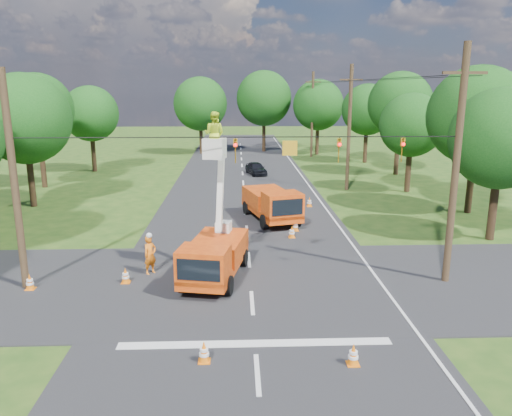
{
  "coord_description": "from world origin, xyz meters",
  "views": [
    {
      "loc": [
        -0.55,
        -18.06,
        8.26
      ],
      "look_at": [
        0.35,
        5.16,
        2.6
      ],
      "focal_mm": 35.0,
      "sensor_mm": 36.0,
      "label": 1
    }
  ],
  "objects_px": {
    "traffic_cone_3": "(295,225)",
    "pole_right_near": "(456,165)",
    "pole_right_far": "(312,114)",
    "tree_left_d": "(25,119)",
    "tree_far_c": "(318,105)",
    "ground_worker": "(150,255)",
    "tree_right_a": "(501,139)",
    "traffic_cone_1": "(353,355)",
    "tree_right_d": "(400,104)",
    "tree_right_b": "(477,116)",
    "tree_right_c": "(411,125)",
    "bucket_truck": "(214,245)",
    "traffic_cone_0": "(204,352)",
    "second_truck": "(272,203)",
    "distant_car": "(256,168)",
    "traffic_cone_5": "(30,282)",
    "pole_left": "(14,183)",
    "tree_left_e": "(37,109)",
    "pole_right_mid": "(349,127)",
    "tree_far_a": "(200,104)",
    "tree_left_f": "(91,114)",
    "tree_far_b": "(264,98)",
    "traffic_cone_2": "(292,232)",
    "traffic_cone_4": "(126,276)"
  },
  "relations": [
    {
      "from": "second_truck",
      "to": "distant_car",
      "type": "height_order",
      "value": "second_truck"
    },
    {
      "from": "traffic_cone_5",
      "to": "tree_right_c",
      "type": "bearing_deg",
      "value": 40.7
    },
    {
      "from": "traffic_cone_0",
      "to": "pole_right_mid",
      "type": "bearing_deg",
      "value": 68.92
    },
    {
      "from": "traffic_cone_1",
      "to": "tree_left_f",
      "type": "xyz_separation_m",
      "value": [
        -17.73,
        36.56,
        5.33
      ]
    },
    {
      "from": "traffic_cone_4",
      "to": "tree_far_c",
      "type": "height_order",
      "value": "tree_far_c"
    },
    {
      "from": "traffic_cone_1",
      "to": "tree_right_a",
      "type": "height_order",
      "value": "tree_right_a"
    },
    {
      "from": "distant_car",
      "to": "pole_right_mid",
      "type": "distance_m",
      "value": 11.29
    },
    {
      "from": "pole_right_far",
      "to": "tree_left_d",
      "type": "height_order",
      "value": "pole_right_far"
    },
    {
      "from": "traffic_cone_5",
      "to": "tree_far_a",
      "type": "bearing_deg",
      "value": 84.44
    },
    {
      "from": "pole_right_far",
      "to": "tree_far_b",
      "type": "relative_size",
      "value": 0.97
    },
    {
      "from": "second_truck",
      "to": "tree_right_a",
      "type": "height_order",
      "value": "tree_right_a"
    },
    {
      "from": "tree_far_c",
      "to": "traffic_cone_4",
      "type": "bearing_deg",
      "value": -109.63
    },
    {
      "from": "traffic_cone_5",
      "to": "pole_left",
      "type": "xyz_separation_m",
      "value": [
        -0.29,
        0.28,
        4.14
      ]
    },
    {
      "from": "tree_right_b",
      "to": "tree_right_c",
      "type": "distance_m",
      "value": 7.31
    },
    {
      "from": "traffic_cone_1",
      "to": "traffic_cone_5",
      "type": "height_order",
      "value": "same"
    },
    {
      "from": "second_truck",
      "to": "traffic_cone_5",
      "type": "bearing_deg",
      "value": -150.93
    },
    {
      "from": "traffic_cone_3",
      "to": "tree_right_c",
      "type": "height_order",
      "value": "tree_right_c"
    },
    {
      "from": "second_truck",
      "to": "bucket_truck",
      "type": "bearing_deg",
      "value": -123.37
    },
    {
      "from": "pole_right_far",
      "to": "tree_far_a",
      "type": "height_order",
      "value": "pole_right_far"
    },
    {
      "from": "pole_right_near",
      "to": "tree_far_c",
      "type": "xyz_separation_m",
      "value": [
        1.0,
        42.0,
        0.96
      ]
    },
    {
      "from": "ground_worker",
      "to": "pole_right_near",
      "type": "xyz_separation_m",
      "value": [
        12.99,
        -1.39,
        4.21
      ]
    },
    {
      "from": "traffic_cone_0",
      "to": "pole_left",
      "type": "relative_size",
      "value": 0.08
    },
    {
      "from": "tree_left_f",
      "to": "tree_far_b",
      "type": "relative_size",
      "value": 0.81
    },
    {
      "from": "traffic_cone_5",
      "to": "bucket_truck",
      "type": "bearing_deg",
      "value": 6.49
    },
    {
      "from": "traffic_cone_5",
      "to": "tree_left_f",
      "type": "distance_m",
      "value": 31.25
    },
    {
      "from": "bucket_truck",
      "to": "pole_left",
      "type": "xyz_separation_m",
      "value": [
        -7.94,
        -0.59,
        2.89
      ]
    },
    {
      "from": "tree_right_d",
      "to": "second_truck",
      "type": "bearing_deg",
      "value": -128.19
    },
    {
      "from": "bucket_truck",
      "to": "tree_right_b",
      "type": "bearing_deg",
      "value": 45.83
    },
    {
      "from": "pole_right_near",
      "to": "pole_left",
      "type": "relative_size",
      "value": 1.11
    },
    {
      "from": "traffic_cone_0",
      "to": "tree_left_e",
      "type": "height_order",
      "value": "tree_left_e"
    },
    {
      "from": "traffic_cone_1",
      "to": "tree_right_d",
      "type": "xyz_separation_m",
      "value": [
        11.87,
        33.56,
        6.32
      ]
    },
    {
      "from": "traffic_cone_3",
      "to": "pole_right_near",
      "type": "bearing_deg",
      "value": -54.7
    },
    {
      "from": "pole_right_mid",
      "to": "tree_far_a",
      "type": "relative_size",
      "value": 1.05
    },
    {
      "from": "traffic_cone_4",
      "to": "tree_right_a",
      "type": "height_order",
      "value": "tree_right_a"
    },
    {
      "from": "pole_right_mid",
      "to": "tree_far_c",
      "type": "relative_size",
      "value": 1.09
    },
    {
      "from": "traffic_cone_2",
      "to": "traffic_cone_4",
      "type": "bearing_deg",
      "value": -141.12
    },
    {
      "from": "bucket_truck",
      "to": "traffic_cone_0",
      "type": "distance_m",
      "value": 6.93
    },
    {
      "from": "ground_worker",
      "to": "tree_left_e",
      "type": "xyz_separation_m",
      "value": [
        -12.31,
        20.61,
        5.59
      ]
    },
    {
      "from": "pole_right_near",
      "to": "tree_far_b",
      "type": "bearing_deg",
      "value": 96.97
    },
    {
      "from": "traffic_cone_1",
      "to": "tree_far_c",
      "type": "bearing_deg",
      "value": 82.3
    },
    {
      "from": "tree_far_b",
      "to": "tree_far_c",
      "type": "bearing_deg",
      "value": -24.78
    },
    {
      "from": "traffic_cone_4",
      "to": "tree_left_e",
      "type": "relative_size",
      "value": 0.08
    },
    {
      "from": "traffic_cone_1",
      "to": "tree_right_c",
      "type": "bearing_deg",
      "value": 68.11
    },
    {
      "from": "traffic_cone_0",
      "to": "tree_left_d",
      "type": "relative_size",
      "value": 0.08
    },
    {
      "from": "traffic_cone_3",
      "to": "tree_right_a",
      "type": "distance_m",
      "value": 12.01
    },
    {
      "from": "traffic_cone_3",
      "to": "tree_left_d",
      "type": "distance_m",
      "value": 20.04
    },
    {
      "from": "traffic_cone_0",
      "to": "traffic_cone_1",
      "type": "xyz_separation_m",
      "value": [
        4.54,
        -0.34,
        0.0
      ]
    },
    {
      "from": "traffic_cone_1",
      "to": "tree_left_e",
      "type": "height_order",
      "value": "tree_left_e"
    },
    {
      "from": "tree_far_c",
      "to": "ground_worker",
      "type": "bearing_deg",
      "value": -109.01
    },
    {
      "from": "tree_right_d",
      "to": "tree_right_c",
      "type": "bearing_deg",
      "value": -101.31
    }
  ]
}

